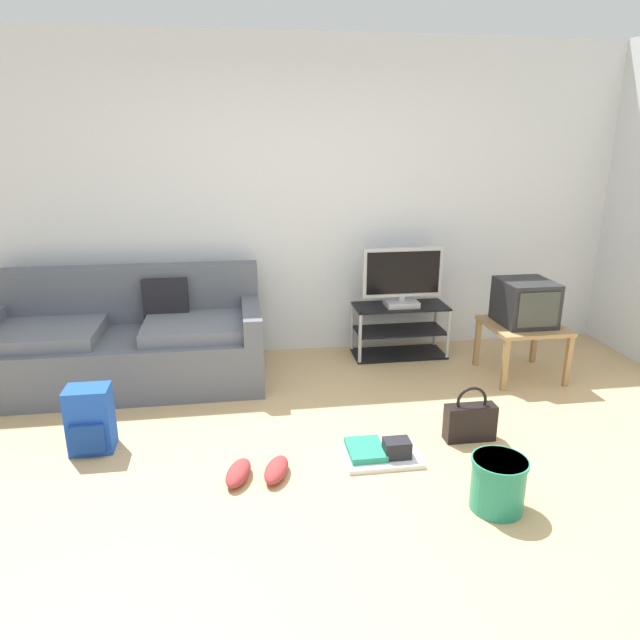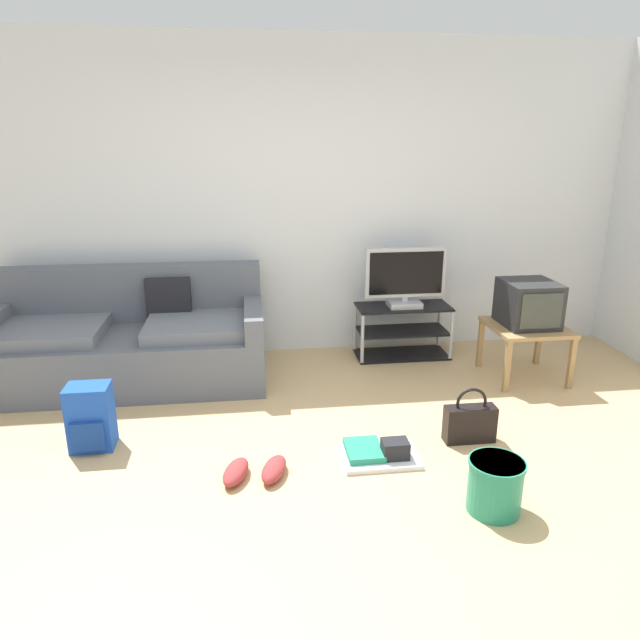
% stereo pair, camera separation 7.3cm
% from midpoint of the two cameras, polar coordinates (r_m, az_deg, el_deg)
% --- Properties ---
extents(ground_plane, '(9.00, 9.80, 0.02)m').
position_cam_midpoint_polar(ground_plane, '(3.26, 1.45, -17.98)').
color(ground_plane, tan).
extents(wall_back, '(9.00, 0.10, 2.70)m').
position_cam_midpoint_polar(wall_back, '(5.11, -2.69, 11.63)').
color(wall_back, silver).
rests_on(wall_back, ground_plane).
extents(couch, '(2.13, 0.92, 0.88)m').
position_cam_midpoint_polar(couch, '(4.84, -17.94, -2.06)').
color(couch, '#565B66').
rests_on(couch, ground_plane).
extents(tv_stand, '(0.82, 0.37, 0.47)m').
position_cam_midpoint_polar(tv_stand, '(5.20, 8.55, -1.07)').
color(tv_stand, black).
rests_on(tv_stand, ground_plane).
extents(flat_tv, '(0.70, 0.22, 0.52)m').
position_cam_midpoint_polar(flat_tv, '(5.04, 8.88, 4.13)').
color(flat_tv, '#B2B2B7').
rests_on(flat_tv, tv_stand).
extents(side_table, '(0.58, 0.58, 0.45)m').
position_cam_midpoint_polar(side_table, '(4.93, 20.17, -1.17)').
color(side_table, '#9E7A4C').
rests_on(side_table, ground_plane).
extents(crt_tv, '(0.40, 0.44, 0.36)m').
position_cam_midpoint_polar(crt_tv, '(4.88, 20.38, 1.55)').
color(crt_tv, '#232326').
rests_on(crt_tv, side_table).
extents(backpack, '(0.26, 0.27, 0.42)m').
position_cam_midpoint_polar(backpack, '(3.92, -21.30, -9.01)').
color(backpack, blue).
rests_on(backpack, ground_plane).
extents(handbag, '(0.33, 0.11, 0.37)m').
position_cam_midpoint_polar(handbag, '(3.90, 15.17, -9.76)').
color(handbag, black).
rests_on(handbag, ground_plane).
extents(cleaning_bucket, '(0.30, 0.30, 0.29)m').
position_cam_midpoint_polar(cleaning_bucket, '(3.27, 17.61, -15.28)').
color(cleaning_bucket, '#238466').
rests_on(cleaning_bucket, ground_plane).
extents(sneakers_pair, '(0.43, 0.31, 0.09)m').
position_cam_midpoint_polar(sneakers_pair, '(3.46, -5.85, -14.64)').
color(sneakers_pair, '#993333').
rests_on(sneakers_pair, ground_plane).
extents(floor_tray, '(0.47, 0.33, 0.14)m').
position_cam_midpoint_polar(floor_tray, '(3.64, 6.45, -12.99)').
color(floor_tray, silver).
rests_on(floor_tray, ground_plane).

